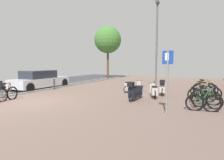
# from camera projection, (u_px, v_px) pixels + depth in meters

# --- Properties ---
(ground) EXTENTS (21.00, 40.00, 0.13)m
(ground) POSITION_uv_depth(u_px,v_px,m) (49.00, 106.00, 8.53)
(ground) COLOR #35323C
(bicycle_foreground) EXTENTS (0.58, 1.37, 1.10)m
(bicycle_foreground) POSITION_uv_depth(u_px,v_px,m) (6.00, 93.00, 9.50)
(bicycle_foreground) COLOR black
(bicycle_foreground) RESTS_ON ground
(bicycle_rack_00) EXTENTS (1.35, 0.48, 0.99)m
(bicycle_rack_00) POSITION_uv_depth(u_px,v_px,m) (203.00, 103.00, 7.45)
(bicycle_rack_00) COLOR black
(bicycle_rack_00) RESTS_ON ground
(bicycle_rack_01) EXTENTS (1.28, 0.48, 0.93)m
(bicycle_rack_01) POSITION_uv_depth(u_px,v_px,m) (207.00, 100.00, 8.01)
(bicycle_rack_01) COLOR black
(bicycle_rack_01) RESTS_ON ground
(bicycle_rack_02) EXTENTS (1.34, 0.48, 0.96)m
(bicycle_rack_02) POSITION_uv_depth(u_px,v_px,m) (205.00, 97.00, 8.65)
(bicycle_rack_02) COLOR black
(bicycle_rack_02) RESTS_ON ground
(bicycle_rack_03) EXTENTS (1.36, 0.48, 1.00)m
(bicycle_rack_03) POSITION_uv_depth(u_px,v_px,m) (202.00, 95.00, 9.34)
(bicycle_rack_03) COLOR black
(bicycle_rack_03) RESTS_ON ground
(bicycle_rack_04) EXTENTS (1.40, 0.48, 0.99)m
(bicycle_rack_04) POSITION_uv_depth(u_px,v_px,m) (207.00, 93.00, 9.85)
(bicycle_rack_04) COLOR black
(bicycle_rack_04) RESTS_ON ground
(bicycle_rack_05) EXTENTS (1.33, 0.48, 0.97)m
(bicycle_rack_05) POSITION_uv_depth(u_px,v_px,m) (203.00, 91.00, 10.57)
(bicycle_rack_05) COLOR black
(bicycle_rack_05) RESTS_ON ground
(bicycle_rack_06) EXTENTS (1.41, 0.48, 1.00)m
(bicycle_rack_06) POSITION_uv_depth(u_px,v_px,m) (205.00, 89.00, 11.12)
(bicycle_rack_06) COLOR black
(bicycle_rack_06) RESTS_ON ground
(bicycle_rack_07) EXTENTS (1.32, 0.48, 0.97)m
(bicycle_rack_07) POSITION_uv_depth(u_px,v_px,m) (204.00, 88.00, 11.77)
(bicycle_rack_07) COLOR black
(bicycle_rack_07) RESTS_ON ground
(scooter_near) EXTENTS (0.82, 1.61, 0.79)m
(scooter_near) POSITION_uv_depth(u_px,v_px,m) (154.00, 91.00, 10.33)
(scooter_near) COLOR black
(scooter_near) RESTS_ON ground
(scooter_mid) EXTENTS (0.92, 1.57, 0.77)m
(scooter_mid) POSITION_uv_depth(u_px,v_px,m) (132.00, 86.00, 12.24)
(scooter_mid) COLOR black
(scooter_mid) RESTS_ON ground
(scooter_far) EXTENTS (0.52, 1.68, 1.03)m
(scooter_far) POSITION_uv_depth(u_px,v_px,m) (134.00, 92.00, 9.52)
(scooter_far) COLOR black
(scooter_far) RESTS_ON ground
(scooter_extra) EXTENTS (0.64, 1.68, 0.99)m
(scooter_extra) POSITION_uv_depth(u_px,v_px,m) (162.00, 88.00, 11.11)
(scooter_extra) COLOR black
(scooter_extra) RESTS_ON ground
(parked_car_near) EXTENTS (1.93, 4.39, 1.37)m
(parked_car_near) POSITION_uv_depth(u_px,v_px,m) (40.00, 80.00, 14.05)
(parked_car_near) COLOR silver
(parked_car_near) RESTS_ON ground
(parking_sign) EXTENTS (0.40, 0.07, 2.40)m
(parking_sign) POSITION_uv_depth(u_px,v_px,m) (167.00, 75.00, 6.91)
(parking_sign) COLOR gray
(parking_sign) RESTS_ON ground
(lamp_post) EXTENTS (0.20, 0.52, 6.51)m
(lamp_post) POSITION_uv_depth(u_px,v_px,m) (157.00, 41.00, 13.98)
(lamp_post) COLOR slate
(lamp_post) RESTS_ON ground
(street_tree) EXTENTS (3.17, 3.17, 6.22)m
(street_tree) POSITION_uv_depth(u_px,v_px,m) (108.00, 40.00, 21.86)
(street_tree) COLOR brown
(street_tree) RESTS_ON ground
(bollard_far) EXTENTS (0.12, 0.12, 0.77)m
(bollard_far) POSITION_uv_depth(u_px,v_px,m) (54.00, 84.00, 13.53)
(bollard_far) COLOR #38383D
(bollard_far) RESTS_ON ground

